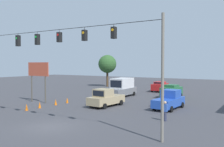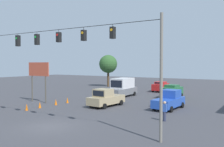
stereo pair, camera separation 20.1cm
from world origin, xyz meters
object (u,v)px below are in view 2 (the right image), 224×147
Objects in this scene: traffic_cone_nearest at (27,107)px; tree_horizon_left at (108,64)px; traffic_cone_second at (40,105)px; traffic_cone_third at (56,102)px; roadside_billboard at (39,73)px; pickup_truck_tan_withflow_mid at (106,98)px; sedan_red_withflow_deep at (161,86)px; traffic_cone_fourth at (67,100)px; overhead_signal_span at (58,58)px; pickup_truck_blue_oncoming_far at (169,100)px; box_truck_grey_withflow_far at (122,87)px; sedan_green_oncoming_deep at (172,91)px; pedestrian at (165,111)px.

tree_horizon_left is at bearing -73.85° from traffic_cone_nearest.
traffic_cone_second and traffic_cone_third have the same top height.
roadside_billboard is 24.26m from tree_horizon_left.
sedan_red_withflow_deep is at bearing -88.65° from pickup_truck_tan_withflow_mid.
traffic_cone_nearest is at bearing 90.16° from traffic_cone_second.
roadside_billboard is (3.57, 1.60, 3.52)m from traffic_cone_fourth.
pickup_truck_tan_withflow_mid is 7.06× the size of traffic_cone_second.
overhead_signal_span is at bearing 116.60° from tree_horizon_left.
roadside_billboard is (3.43, -4.67, 3.52)m from traffic_cone_nearest.
pickup_truck_blue_oncoming_far is (-6.93, -2.55, -0.00)m from pickup_truck_tan_withflow_mid.
box_truck_grey_withflow_far is at bearing -106.23° from traffic_cone_fourth.
pickup_truck_tan_withflow_mid reaches higher than traffic_cone_third.
tree_horizon_left is at bearing -29.13° from sedan_green_oncoming_deep.
pickup_truck_blue_oncoming_far reaches higher than sedan_red_withflow_deep.
overhead_signal_span reaches higher than traffic_cone_nearest.
pickup_truck_tan_withflow_mid is 9.89m from roadside_billboard.
traffic_cone_second is (9.90, 16.49, -0.66)m from sedan_green_oncoming_deep.
overhead_signal_span is 3.55× the size of pickup_truck_tan_withflow_mid.
tree_horizon_left is at bearing -12.98° from sedan_red_withflow_deep.
roadside_billboard reaches higher than traffic_cone_fourth.
sedan_green_oncoming_deep reaches higher than traffic_cone_second.
tree_horizon_left reaches higher than pedestrian.
tree_horizon_left reaches higher than traffic_cone_fourth.
pickup_truck_blue_oncoming_far is 7.16× the size of traffic_cone_fourth.
tree_horizon_left is (13.57, -3.13, 4.04)m from sedan_red_withflow_deep.
traffic_cone_nearest is at bearing 126.35° from roadside_billboard.
sedan_red_withflow_deep is 21.66m from traffic_cone_third.
pickup_truck_tan_withflow_mid reaches higher than traffic_cone_nearest.
pickup_truck_tan_withflow_mid is 0.98× the size of roadside_billboard.
sedan_red_withflow_deep is 1.02× the size of sedan_green_oncoming_deep.
sedan_red_withflow_deep reaches higher than traffic_cone_second.
pickup_truck_tan_withflow_mid is 7.06× the size of traffic_cone_nearest.
traffic_cone_nearest is (9.90, 18.32, -0.66)m from sedan_green_oncoming_deep.
tree_horizon_left is (8.29, -24.12, 4.63)m from traffic_cone_third.
pickup_truck_blue_oncoming_far is at bearing -158.23° from traffic_cone_third.
box_truck_grey_withflow_far is 12.90m from roadside_billboard.
roadside_billboard is at bearing 16.18° from pickup_truck_blue_oncoming_far.
pickup_truck_tan_withflow_mid reaches higher than sedan_green_oncoming_deep.
sedan_red_withflow_deep is 18.50m from pickup_truck_tan_withflow_mid.
pickup_truck_blue_oncoming_far is at bearing 137.67° from tree_horizon_left.
overhead_signal_span is at bearing 99.05° from pickup_truck_tan_withflow_mid.
overhead_signal_span is at bearing 38.84° from pedestrian.
pickup_truck_blue_oncoming_far is 7.16× the size of traffic_cone_nearest.
pickup_truck_tan_withflow_mid is 7.39m from pickup_truck_blue_oncoming_far.
pickup_truck_blue_oncoming_far is (-7.37, 15.94, 0.03)m from sedan_red_withflow_deep.
traffic_cone_second is at bearing 77.17° from sedan_red_withflow_deep.
sedan_red_withflow_deep is 23.81m from pedestrian.
traffic_cone_fourth is at bearing -92.40° from traffic_cone_third.
sedan_green_oncoming_deep is 5.94× the size of traffic_cone_nearest.
roadside_billboard is at bearing 60.14° from box_truck_grey_withflow_far.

